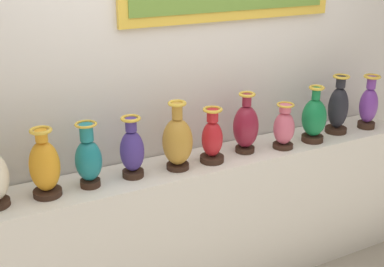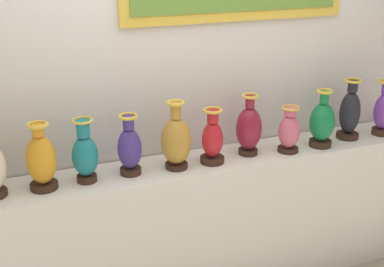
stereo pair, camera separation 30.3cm
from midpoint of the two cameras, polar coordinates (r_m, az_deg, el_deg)
name	(u,v)px [view 2 (the right image)]	position (r m, az deg, el deg)	size (l,w,h in m)	color
display_shelf	(192,229)	(3.40, 2.60, -10.74)	(3.30, 0.39, 0.96)	silver
back_wall	(178,56)	(3.20, 1.15, 8.65)	(5.55, 0.14, 3.15)	silver
vase_amber	(41,160)	(2.86, -13.64, -2.98)	(0.16, 0.16, 0.39)	#382319
vase_teal	(85,154)	(2.90, -8.98, -2.40)	(0.15, 0.15, 0.38)	#382319
vase_indigo	(130,148)	(2.96, -4.11, -1.69)	(0.14, 0.14, 0.37)	#382319
vase_ochre	(176,140)	(3.03, 1.07, -0.84)	(0.18, 0.18, 0.42)	#382319
vase_crimson	(212,140)	(3.13, 5.08, -0.74)	(0.15, 0.15, 0.35)	#382319
vase_burgundy	(249,128)	(3.27, 9.04, 0.52)	(0.17, 0.17, 0.40)	#382319
vase_rose	(289,131)	(3.37, 13.37, 0.20)	(0.14, 0.14, 0.31)	#382319
vase_emerald	(322,123)	(3.51, 16.78, 1.13)	(0.17, 0.17, 0.39)	#382319
vase_onyx	(350,113)	(3.71, 19.51, 2.14)	(0.15, 0.15, 0.42)	#382319
vase_violet	(383,111)	(3.87, 22.78, 2.33)	(0.13, 0.13, 0.40)	#382319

